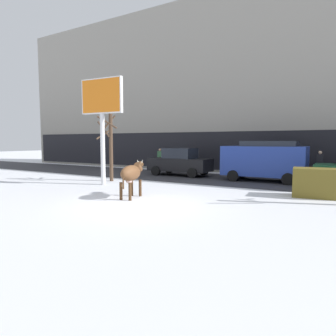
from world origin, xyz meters
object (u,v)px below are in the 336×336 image
billboard (102,103)px  pedestrian_by_cars (320,165)px  car_black_sedan (180,162)px  pedestrian_near_billboard (160,159)px  bare_tree_left_lot (110,140)px  dumpster (315,183)px  car_blue_van (264,160)px  cow_brown (131,174)px

billboard → pedestrian_by_cars: bearing=39.9°
billboard → car_black_sedan: billboard is taller
billboard → pedestrian_near_billboard: (-1.56, 8.13, -3.43)m
car_black_sedan → pedestrian_by_cars: size_ratio=2.43×
pedestrian_by_cars → bare_tree_left_lot: bearing=-146.7°
car_black_sedan → pedestrian_by_cars: car_black_sedan is taller
billboard → car_black_sedan: 6.95m
bare_tree_left_lot → dumpster: bearing=2.6°
pedestrian_by_cars → car_black_sedan: bearing=-164.9°
car_blue_van → bare_tree_left_lot: bare_tree_left_lot is taller
car_black_sedan → bare_tree_left_lot: 5.24m
pedestrian_near_billboard → dumpster: pedestrian_near_billboard is taller
car_blue_van → pedestrian_by_cars: (2.71, 2.34, -0.36)m
car_blue_van → pedestrian_near_billboard: bearing=164.7°
car_black_sedan → pedestrian_by_cars: bearing=15.1°
billboard → car_blue_van: size_ratio=1.21×
car_blue_van → bare_tree_left_lot: (-7.66, -4.48, 1.13)m
billboard → pedestrian_by_cars: size_ratio=3.21×
dumpster → pedestrian_by_cars: bearing=92.5°
dumpster → car_black_sedan: bearing=154.4°
car_black_sedan → pedestrian_near_billboard: (-3.00, 2.24, -0.03)m
cow_brown → pedestrian_near_billboard: pedestrian_near_billboard is taller
pedestrian_by_cars → bare_tree_left_lot: bare_tree_left_lot is taller
pedestrian_near_billboard → billboard: bearing=-79.2°
billboard → bare_tree_left_lot: billboard is taller
cow_brown → car_blue_van: bearing=66.7°
pedestrian_by_cars → dumpster: (0.28, -6.34, -0.28)m
pedestrian_by_cars → billboard: bearing=-140.1°
cow_brown → bare_tree_left_lot: 5.65m
bare_tree_left_lot → car_black_sedan: bearing=65.5°
car_blue_van → pedestrian_near_billboard: 8.90m
cow_brown → car_black_sedan: 8.35m
car_blue_van → car_black_sedan: bearing=179.0°
billboard → car_blue_van: 9.60m
car_black_sedan → pedestrian_near_billboard: car_black_sedan is taller
cow_brown → billboard: size_ratio=0.35×
car_black_sedan → dumpster: car_black_sedan is taller
cow_brown → billboard: bearing=148.6°
car_black_sedan → bare_tree_left_lot: bearing=-114.5°
billboard → bare_tree_left_lot: size_ratio=1.26×
pedestrian_by_cars → bare_tree_left_lot: size_ratio=0.39×
cow_brown → dumpster: cow_brown is taller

